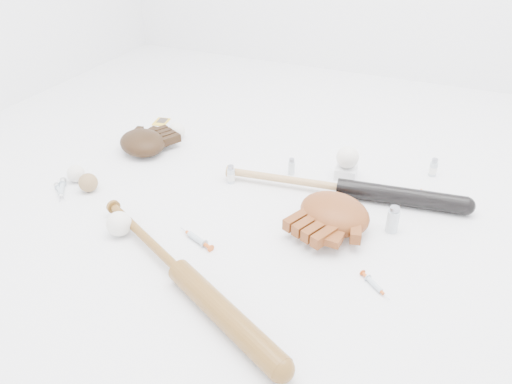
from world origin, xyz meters
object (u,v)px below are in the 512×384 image
at_px(bat_dark, 340,187).
at_px(bat_wood, 180,271).
at_px(pedestal, 346,172).
at_px(glove_dark, 142,142).

relative_size(bat_dark, bat_wood, 1.00).
distance_m(bat_wood, pedestal, 0.81).
bearing_deg(glove_dark, pedestal, 36.65).
bearing_deg(bat_wood, pedestal, 96.62).
xyz_separation_m(bat_dark, glove_dark, (-0.84, -0.00, 0.01)).
height_order(bat_wood, glove_dark, glove_dark).
xyz_separation_m(bat_dark, bat_wood, (-0.29, -0.62, 0.00)).
height_order(bat_dark, bat_wood, same).
bearing_deg(pedestal, bat_wood, -110.35).
bearing_deg(bat_wood, bat_dark, 91.62).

